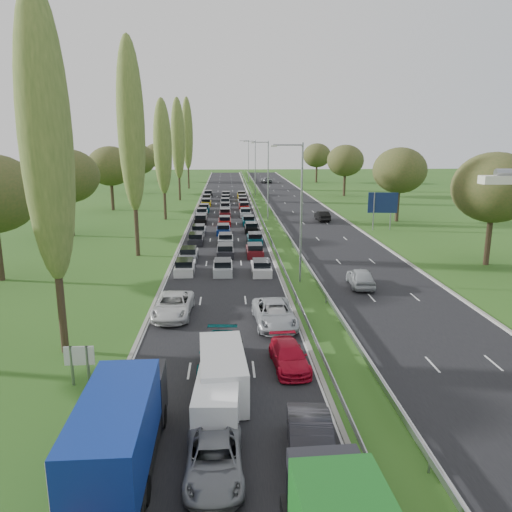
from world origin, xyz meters
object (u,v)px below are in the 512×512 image
object	(u,v)px
blue_lorry	(122,430)
direction_sign	(383,204)
white_van_rear	(218,397)
near_car_2	(173,305)
white_van_front	(223,370)
info_sign	(79,360)

from	to	relation	value
blue_lorry	direction_sign	size ratio (longest dim) A/B	1.64
direction_sign	white_van_rear	bearing A→B (deg)	-115.14
near_car_2	direction_sign	bearing A→B (deg)	55.17
near_car_2	direction_sign	xyz separation A→B (m)	(25.14, 32.91, 2.78)
white_van_front	white_van_rear	xyz separation A→B (m)	(-0.20, -2.38, -0.12)
white_van_front	direction_sign	xyz separation A→B (m)	(21.56, 43.97, 2.45)
direction_sign	near_car_2	bearing A→B (deg)	-127.38
near_car_2	white_van_rear	size ratio (longest dim) A/B	1.15
near_car_2	white_van_rear	distance (m)	13.86
info_sign	white_van_front	bearing A→B (deg)	-8.35
blue_lorry	white_van_rear	world-z (taller)	blue_lorry
near_car_2	white_van_rear	bearing A→B (deg)	-73.30
blue_lorry	white_van_front	bearing A→B (deg)	58.91
white_van_rear	blue_lorry	bearing A→B (deg)	-128.98
near_car_2	white_van_front	size ratio (longest dim) A/B	1.02
near_car_2	blue_lorry	bearing A→B (deg)	-87.64
white_van_rear	direction_sign	distance (m)	51.26
blue_lorry	white_van_front	size ratio (longest dim) A/B	1.57
white_van_front	info_sign	size ratio (longest dim) A/B	2.59
white_van_rear	near_car_2	bearing A→B (deg)	107.13
near_car_2	blue_lorry	world-z (taller)	blue_lorry
near_car_2	blue_lorry	distance (m)	17.30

